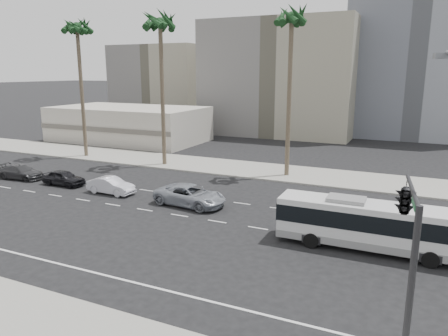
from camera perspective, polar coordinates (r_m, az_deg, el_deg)
The scene contains 16 objects.
ground at distance 28.33m, azimuth 4.60°, elevation -8.08°, with size 700.00×700.00×0.00m, color black.
sidewalk_north at distance 42.58m, azimuth 11.84°, elevation -1.03°, with size 120.00×7.00×0.15m, color gray.
commercial_low at distance 64.55m, azimuth -12.70°, elevation 5.80°, with size 22.00×12.16×5.00m.
midrise_beige_west at distance 72.98m, azimuth 8.20°, elevation 11.89°, with size 24.00×18.00×18.00m, color gray.
midrise_gray_center at distance 76.95m, azimuth 24.75°, elevation 13.90°, with size 20.00×20.00×26.00m, color slate.
midrise_beige_far at distance 88.45m, azimuth -7.51°, elevation 11.09°, with size 18.00×16.00×15.00m, color gray.
civic_tower at distance 276.60m, azimuth 23.52°, elevation 17.84°, with size 42.00×42.00×129.00m.
city_bus at distance 25.91m, azimuth 18.89°, elevation -7.11°, with size 10.41×2.55×2.98m.
car_a at distance 32.77m, azimuth -4.58°, elevation -3.68°, with size 5.74×2.65×1.60m, color gray.
car_b at distance 37.04m, azimuth -14.97°, elevation -2.29°, with size 4.24×1.48×1.40m, color silver.
car_c at distance 41.05m, azimuth -20.78°, elevation -1.23°, with size 4.12×1.66×1.40m, color black.
car_d at distance 45.11m, azimuth -25.67°, elevation -0.49°, with size 4.64×1.89×1.35m, color #333335.
traffic_signal at distance 15.06m, azimuth 23.24°, elevation -5.18°, with size 3.18×4.24×6.86m.
palm_near at distance 41.27m, azimuth 9.10°, elevation 18.92°, with size 4.77×4.77×16.07m.
palm_mid at distance 46.32m, azimuth -8.58°, elevation 18.37°, with size 5.27×5.27×16.28m.
palm_far at distance 53.25m, azimuth -19.16°, elevation 17.15°, with size 4.70×4.70×16.18m.
Camera 1 is at (8.99, -24.89, 10.12)m, focal length 33.97 mm.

